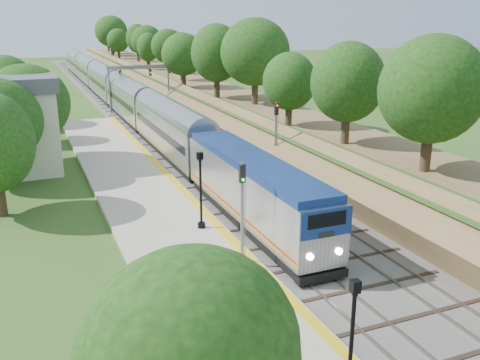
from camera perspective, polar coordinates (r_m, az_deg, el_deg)
name	(u,v)px	position (r m, az deg, el deg)	size (l,w,h in m)	color
ground	(360,318)	(24.71, 12.64, -14.18)	(320.00, 320.00, 0.00)	#2D4C19
trackbed	(130,106)	(79.35, -11.65, 7.78)	(9.50, 170.00, 0.28)	#4C4944
platform	(155,211)	(36.04, -9.09, -3.28)	(6.40, 68.00, 0.38)	#A59A85
yellow_stripe	(195,203)	(36.67, -4.78, -2.43)	(0.55, 68.00, 0.01)	gold
embankment	(185,89)	(81.04, -5.86, 9.58)	(10.64, 170.00, 11.70)	brown
station_building	(5,125)	(47.75, -23.78, 5.42)	(8.60, 6.60, 8.00)	white
signal_gantry	(139,76)	(73.94, -10.73, 10.88)	(8.40, 0.38, 6.20)	slate
trees_behind_platform	(49,140)	(38.53, -19.74, 4.00)	(7.82, 53.32, 7.21)	#332316
train	(117,93)	(77.55, -13.03, 9.03)	(2.83, 113.52, 4.15)	black
lamppost_mid	(351,350)	(18.37, 11.74, -17.34)	(0.45, 0.45, 4.52)	black
lamppost_far	(201,195)	(31.76, -4.20, -1.58)	(0.46, 0.46, 4.69)	black
signal_platform	(242,202)	(26.90, 0.23, -2.38)	(0.31, 0.25, 5.35)	slate
signal_farside	(276,130)	(43.39, 3.86, 5.31)	(0.32, 0.26, 5.92)	slate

